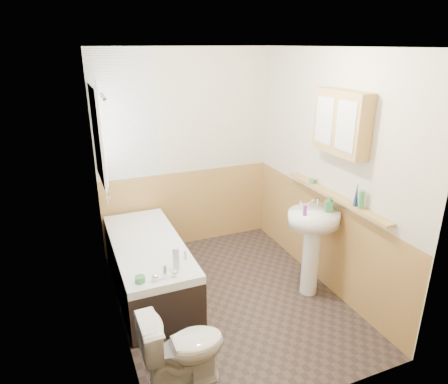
{
  "coord_description": "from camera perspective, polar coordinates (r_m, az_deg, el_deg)",
  "views": [
    {
      "loc": [
        -1.41,
        -3.26,
        2.53
      ],
      "look_at": [
        0.0,
        0.15,
        1.15
      ],
      "focal_mm": 32.0,
      "sensor_mm": 36.0,
      "label": 1
    }
  ],
  "objects": [
    {
      "name": "bathtub",
      "position": [
        4.42,
        -10.67,
        -10.22
      ],
      "size": [
        0.7,
        1.7,
        0.71
      ],
      "color": "black",
      "rests_on": "floor"
    },
    {
      "name": "foam_can",
      "position": [
        3.84,
        19.04,
        -1.03
      ],
      "size": [
        0.06,
        0.06,
        0.18
      ],
      "primitive_type": "cylinder",
      "rotation": [
        0.0,
        0.0,
        0.15
      ],
      "color": "#388447",
      "rests_on": "pine_shelf"
    },
    {
      "name": "orange_bottle",
      "position": [
        3.9,
        -5.54,
        -8.96
      ],
      "size": [
        0.03,
        0.03,
        0.09
      ],
      "primitive_type": "cylinder",
      "rotation": [
        0.0,
        0.0,
        0.04
      ],
      "color": "silver",
      "rests_on": "bathtub"
    },
    {
      "name": "cream_jar",
      "position": [
        3.63,
        -11.9,
        -12.11
      ],
      "size": [
        0.09,
        0.09,
        0.06
      ],
      "primitive_type": "cylinder",
      "rotation": [
        0.0,
        0.0,
        0.0
      ],
      "color": "#388447",
      "rests_on": "bathtub"
    },
    {
      "name": "medicine_cabinet",
      "position": [
        3.91,
        16.45,
        9.47
      ],
      "size": [
        0.17,
        0.65,
        0.59
      ],
      "color": "tan",
      "rests_on": "wall_right"
    },
    {
      "name": "wall_right",
      "position": [
        4.31,
        14.56,
        2.57
      ],
      "size": [
        0.02,
        2.8,
        2.5
      ],
      "primitive_type": "cube",
      "color": "beige",
      "rests_on": "ground"
    },
    {
      "name": "wainscot_front",
      "position": [
        3.1,
        11.67,
        -20.92
      ],
      "size": [
        2.2,
        0.01,
        1.0
      ],
      "primitive_type": "cube",
      "color": "tan",
      "rests_on": "wall_front"
    },
    {
      "name": "shower_riser",
      "position": [
        4.09,
        -16.97,
        8.29
      ],
      "size": [
        0.11,
        0.09,
        1.29
      ],
      "color": "silver",
      "rests_on": "wall_left"
    },
    {
      "name": "black_jar",
      "position": [
        4.43,
        12.55,
        1.55
      ],
      "size": [
        0.08,
        0.08,
        0.05
      ],
      "primitive_type": "cylinder",
      "rotation": [
        0.0,
        0.0,
        0.12
      ],
      "color": "#388447",
      "rests_on": "pine_shelf"
    },
    {
      "name": "ceiling",
      "position": [
        3.55,
        0.98,
        20.02
      ],
      "size": [
        2.8,
        2.8,
        0.0
      ],
      "primitive_type": "plane",
      "rotation": [
        3.14,
        0.0,
        0.0
      ],
      "color": "white",
      "rests_on": "ground"
    },
    {
      "name": "tile_cladding_left",
      "position": [
        3.52,
        -15.65,
        -1.63
      ],
      "size": [
        0.01,
        2.8,
        2.5
      ],
      "primitive_type": "cube",
      "color": "white",
      "rests_on": "wall_left"
    },
    {
      "name": "pine_shelf",
      "position": [
        4.16,
        15.43,
        -0.54
      ],
      "size": [
        0.1,
        1.55,
        0.03
      ],
      "primitive_type": "cube",
      "color": "tan",
      "rests_on": "wall_right"
    },
    {
      "name": "wall_front",
      "position": [
        2.65,
        13.1,
        -8.91
      ],
      "size": [
        2.2,
        0.02,
        2.5
      ],
      "primitive_type": "cube",
      "color": "beige",
      "rests_on": "ground"
    },
    {
      "name": "toilet",
      "position": [
        3.32,
        -5.84,
        -21.29
      ],
      "size": [
        0.67,
        0.38,
        0.65
      ],
      "primitive_type": "imported",
      "rotation": [
        0.0,
        0.0,
        1.58
      ],
      "color": "white",
      "rests_on": "floor"
    },
    {
      "name": "wainscot_back",
      "position": [
        5.27,
        -5.14,
        -2.27
      ],
      "size": [
        2.2,
        0.01,
        1.0
      ],
      "primitive_type": "cube",
      "color": "tan",
      "rests_on": "wall_back"
    },
    {
      "name": "soap_bottle",
      "position": [
        4.12,
        14.72,
        -2.18
      ],
      "size": [
        0.14,
        0.18,
        0.08
      ],
      "primitive_type": "imported",
      "rotation": [
        0.0,
        0.0,
        -0.43
      ],
      "color": "#388447",
      "rests_on": "sink"
    },
    {
      "name": "window",
      "position": [
        4.32,
        -17.52,
        7.8
      ],
      "size": [
        0.03,
        0.79,
        0.99
      ],
      "color": "white",
      "rests_on": "wall_left"
    },
    {
      "name": "clear_bottle",
      "position": [
        3.97,
        11.49,
        -2.6
      ],
      "size": [
        0.05,
        0.05,
        0.1
      ],
      "primitive_type": "cylinder",
      "rotation": [
        0.0,
        0.0,
        -0.28
      ],
      "color": "purple",
      "rests_on": "sink"
    },
    {
      "name": "sink",
      "position": [
        4.22,
        12.55,
        -6.08
      ],
      "size": [
        0.55,
        0.45,
        1.07
      ],
      "rotation": [
        0.0,
        0.0,
        0.18
      ],
      "color": "white",
      "rests_on": "floor"
    },
    {
      "name": "floor",
      "position": [
        4.36,
        0.78,
        -14.96
      ],
      "size": [
        2.8,
        2.8,
        0.0
      ],
      "primitive_type": "plane",
      "color": "#2D2320",
      "rests_on": "ground"
    },
    {
      "name": "wall_back",
      "position": [
        5.04,
        -5.49,
        5.7
      ],
      "size": [
        2.2,
        0.02,
        2.5
      ],
      "primitive_type": "cube",
      "color": "beige",
      "rests_on": "ground"
    },
    {
      "name": "wall_left",
      "position": [
        3.52,
        -16.0,
        -1.67
      ],
      "size": [
        0.02,
        2.8,
        2.5
      ],
      "primitive_type": "cube",
      "color": "beige",
      "rests_on": "ground"
    },
    {
      "name": "blue_gel",
      "position": [
        3.73,
        -6.86,
        -9.43
      ],
      "size": [
        0.07,
        0.05,
        0.21
      ],
      "primitive_type": "cube",
      "rotation": [
        0.0,
        0.0,
        -0.32
      ],
      "color": "silver",
      "rests_on": "bathtub"
    },
    {
      "name": "wainscot_right",
      "position": [
        4.58,
        13.51,
        -6.42
      ],
      "size": [
        0.01,
        2.8,
        1.0
      ],
      "primitive_type": "cube",
      "color": "tan",
      "rests_on": "wall_right"
    },
    {
      "name": "green_bottle",
      "position": [
        3.88,
        18.41,
        -0.3
      ],
      "size": [
        0.05,
        0.05,
        0.23
      ],
      "primitive_type": "cone",
      "rotation": [
        0.0,
        0.0,
        0.2
      ],
      "color": "navy",
      "rests_on": "pine_shelf"
    },
    {
      "name": "tile_return_back",
      "position": [
        4.76,
        -14.1,
        10.47
      ],
      "size": [
        0.75,
        0.01,
        1.5
      ],
      "primitive_type": "cube",
      "color": "white",
      "rests_on": "wall_back"
    }
  ]
}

